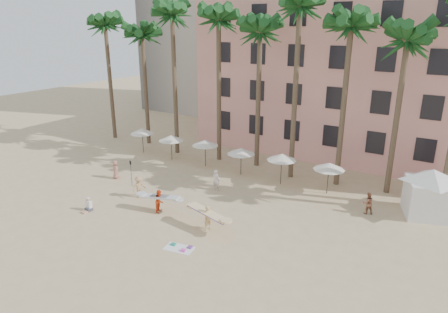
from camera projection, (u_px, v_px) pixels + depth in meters
ground at (156, 236)px, 25.78m from camera, size 120.00×120.00×0.00m
pink_hotel at (377, 76)px, 40.38m from camera, size 35.00×14.00×16.00m
palm_row at (273, 24)px, 33.35m from camera, size 44.40×5.40×16.30m
umbrella_row at (222, 147)px, 36.54m from camera, size 22.50×2.70×2.73m
cabana at (431, 188)px, 27.98m from camera, size 5.73×5.73×3.50m
beach_towel at (180, 248)px, 24.40m from camera, size 1.95×1.32×0.14m
carrier_yellow at (208, 216)px, 26.31m from camera, size 3.30×1.27×1.77m
carrier_white at (160, 200)px, 28.91m from camera, size 3.10×1.42×1.68m
beachgoers at (195, 185)px, 31.62m from camera, size 21.45×7.96×1.79m
paddle at (131, 170)px, 33.40m from camera, size 0.18×0.04×2.23m
seated_man at (88, 206)px, 29.15m from camera, size 0.46×0.80×1.04m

